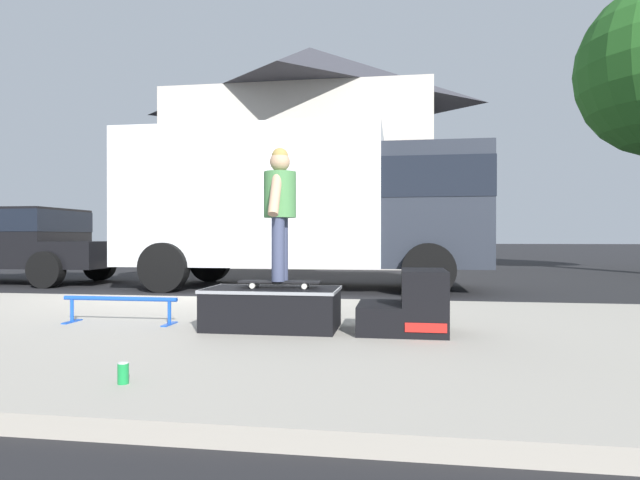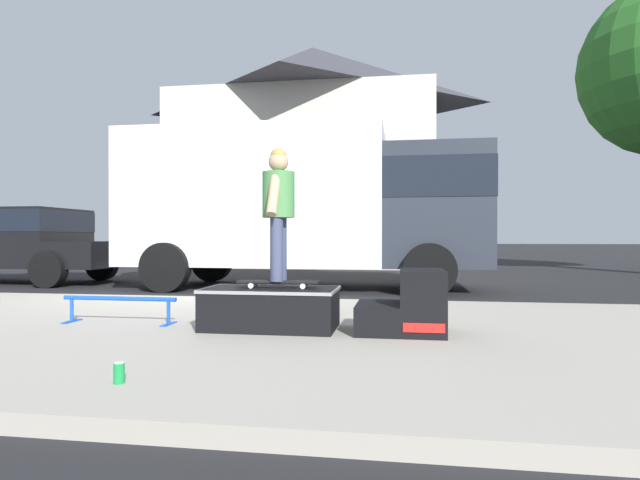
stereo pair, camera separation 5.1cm
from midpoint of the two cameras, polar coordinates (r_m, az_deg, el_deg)
The scene contains 11 objects.
ground_plane at distance 8.53m, azimuth -13.44°, elevation -6.42°, with size 140.00×140.00×0.00m, color black.
sidewalk_slab at distance 5.88m, azimuth -24.75°, elevation -8.91°, with size 50.00×5.00×0.12m, color #A8A093.
skate_box at distance 5.06m, azimuth -5.10°, elevation -7.31°, with size 1.27×0.70×0.39m.
kicker_ramp at distance 4.90m, azimuth 9.97°, elevation -7.18°, with size 0.81×0.69×0.58m.
grind_rail at distance 5.71m, azimuth -20.90°, elevation -6.54°, with size 1.22×0.28×0.27m.
skateboard at distance 5.03m, azimuth -4.28°, elevation -4.61°, with size 0.79×0.23×0.07m.
skater_kid at distance 5.03m, azimuth -4.28°, elevation 4.10°, with size 0.31×0.66×1.28m.
soda_can at distance 3.44m, azimuth -20.76°, elevation -13.46°, with size 0.07×0.07×0.13m.
box_truck at distance 10.22m, azimuth -1.45°, elevation 4.26°, with size 6.91×2.63×3.05m.
pickup_truck_black at distance 13.32m, azimuth -31.23°, elevation -0.17°, with size 5.70×2.09×1.61m.
house_behind at distance 20.48m, azimuth -0.83°, elevation 9.44°, with size 9.54×8.23×8.40m.
Camera 2 is at (3.24, -7.83, 1.00)m, focal length 29.19 mm.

